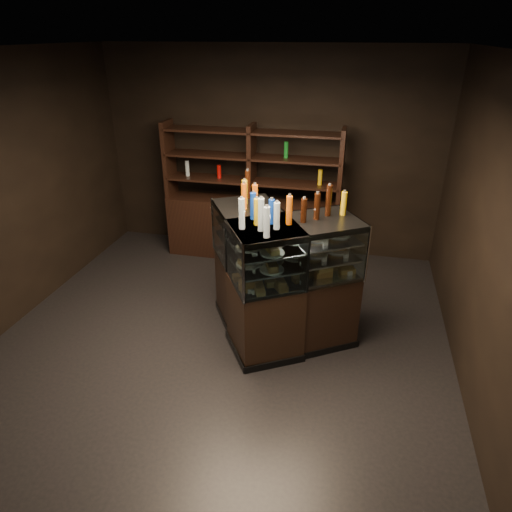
{
  "coord_description": "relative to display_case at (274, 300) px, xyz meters",
  "views": [
    {
      "loc": [
        1.32,
        -4.1,
        3.15
      ],
      "look_at": [
        0.39,
        -0.08,
        1.1
      ],
      "focal_mm": 32.0,
      "sensor_mm": 36.0,
      "label": 1
    }
  ],
  "objects": [
    {
      "name": "ground",
      "position": [
        -0.56,
        -0.09,
        -0.49
      ],
      "size": [
        5.0,
        5.0,
        0.0
      ],
      "primitive_type": "plane",
      "color": "black",
      "rests_on": "ground"
    },
    {
      "name": "potted_conifer",
      "position": [
        0.6,
        0.99,
        -0.02
      ],
      "size": [
        0.38,
        0.38,
        0.81
      ],
      "rotation": [
        0.0,
        0.0,
        -0.01
      ],
      "color": "black",
      "rests_on": "ground"
    },
    {
      "name": "room_shell",
      "position": [
        -0.56,
        -0.09,
        1.45
      ],
      "size": [
        5.02,
        5.02,
        3.01
      ],
      "color": "black",
      "rests_on": "ground"
    },
    {
      "name": "back_shelving",
      "position": [
        -0.72,
        1.96,
        0.12
      ],
      "size": [
        2.55,
        0.42,
        2.0
      ],
      "rotation": [
        0.0,
        0.0,
        0.0
      ],
      "color": "black",
      "rests_on": "ground"
    },
    {
      "name": "display_case",
      "position": [
        0.0,
        0.0,
        0.0
      ],
      "size": [
        1.79,
        1.49,
        1.45
      ],
      "rotation": [
        0.0,
        0.0,
        -0.24
      ],
      "color": "black",
      "rests_on": "ground"
    },
    {
      "name": "bottles_top",
      "position": [
        0.0,
        0.0,
        1.1
      ],
      "size": [
        1.21,
        1.0,
        0.3
      ],
      "color": "black",
      "rests_on": "display_case"
    },
    {
      "name": "food_display",
      "position": [
        -0.0,
        -0.0,
        0.63
      ],
      "size": [
        1.38,
        1.14,
        0.45
      ],
      "color": "#B18F3F",
      "rests_on": "display_case"
    }
  ]
}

